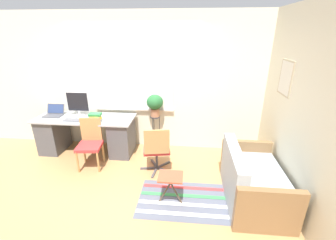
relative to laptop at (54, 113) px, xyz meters
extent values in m
plane|color=tan|center=(1.60, -0.41, -0.79)|extent=(14.00, 14.00, 0.00)
cube|color=beige|center=(1.60, 0.37, 0.56)|extent=(9.00, 0.06, 2.70)
cube|color=silver|center=(1.17, 0.33, 0.76)|extent=(0.78, 0.02, 1.48)
cube|color=white|center=(1.17, 0.32, 0.76)|extent=(0.71, 0.01, 1.41)
cube|color=silver|center=(1.98, 0.33, 0.76)|extent=(0.78, 0.02, 1.48)
cube|color=white|center=(1.98, 0.32, 0.76)|extent=(0.71, 0.01, 1.41)
cube|color=silver|center=(1.58, 0.33, 0.04)|extent=(1.63, 0.11, 0.04)
cube|color=beige|center=(4.17, -0.41, 0.56)|extent=(0.06, 9.00, 2.70)
cube|color=tan|center=(4.13, -0.49, 0.88)|extent=(0.02, 0.44, 0.53)
cube|color=silver|center=(4.12, -0.49, 0.88)|extent=(0.01, 0.39, 0.48)
cube|color=#9EA3A8|center=(0.67, -0.06, -0.06)|extent=(1.93, 0.69, 0.03)
cube|color=#4C4C51|center=(-0.06, -0.06, -0.44)|extent=(0.40, 0.61, 0.71)
cube|color=#4C4C51|center=(1.39, -0.06, -0.44)|extent=(0.40, 0.61, 0.71)
cube|color=#4C4C51|center=(0.00, -0.05, -0.04)|extent=(0.36, 0.20, 0.02)
cube|color=#4C4C51|center=(0.00, 0.09, 0.07)|extent=(0.36, 0.08, 0.19)
cube|color=navy|center=(0.00, 0.08, 0.07)|extent=(0.32, 0.07, 0.17)
cylinder|color=silver|center=(0.51, 0.06, -0.04)|extent=(0.18, 0.18, 0.02)
cylinder|color=silver|center=(0.51, 0.06, 0.01)|extent=(0.04, 0.04, 0.09)
cube|color=silver|center=(0.51, 0.06, 0.24)|extent=(0.44, 0.02, 0.39)
cube|color=black|center=(0.51, 0.05, 0.24)|extent=(0.42, 0.01, 0.37)
cube|color=slate|center=(0.53, -0.23, -0.04)|extent=(0.37, 0.14, 0.02)
ellipsoid|color=black|center=(0.78, -0.23, -0.03)|extent=(0.04, 0.07, 0.04)
cube|color=red|center=(0.97, -0.27, -0.03)|extent=(0.18, 0.15, 0.03)
cube|color=yellow|center=(0.98, -0.25, -0.01)|extent=(0.18, 0.14, 0.03)
cube|color=yellow|center=(0.97, -0.24, 0.03)|extent=(0.23, 0.14, 0.04)
cube|color=orange|center=(0.97, -0.25, 0.06)|extent=(0.17, 0.16, 0.03)
cube|color=green|center=(0.97, -0.25, 0.10)|extent=(0.22, 0.16, 0.04)
cylinder|color=#B2844C|center=(0.80, -0.81, -0.59)|extent=(0.04, 0.04, 0.41)
cylinder|color=#B2844C|center=(1.15, -0.77, -0.59)|extent=(0.04, 0.04, 0.41)
cylinder|color=#B2844C|center=(0.76, -0.45, -0.59)|extent=(0.04, 0.04, 0.41)
cylinder|color=#B2844C|center=(1.11, -0.41, -0.59)|extent=(0.04, 0.04, 0.41)
cube|color=red|center=(0.96, -0.61, -0.38)|extent=(0.46, 0.44, 0.06)
cube|color=#B2844C|center=(0.93, -0.40, -0.13)|extent=(0.37, 0.08, 0.44)
cube|color=#47474C|center=(2.01, -0.59, -0.78)|extent=(0.30, 0.09, 0.03)
cube|color=#47474C|center=(2.14, -0.72, -0.78)|extent=(0.08, 0.30, 0.03)
cube|color=#47474C|center=(2.30, -0.63, -0.78)|extent=(0.29, 0.16, 0.03)
cube|color=#47474C|center=(2.26, -0.46, -0.78)|extent=(0.23, 0.24, 0.03)
cube|color=#47474C|center=(2.09, -0.43, -0.78)|extent=(0.18, 0.28, 0.03)
cylinder|color=#333338|center=(2.16, -0.57, -0.59)|extent=(0.04, 0.04, 0.36)
cube|color=red|center=(2.16, -0.57, -0.38)|extent=(0.52, 0.50, 0.06)
cube|color=#B2844C|center=(2.20, -0.79, -0.14)|extent=(0.41, 0.11, 0.42)
cube|color=#9EA8B2|center=(3.68, -1.19, -0.57)|extent=(0.79, 1.15, 0.45)
cube|color=#9EA8B2|center=(3.36, -1.19, -0.17)|extent=(0.16, 1.15, 0.33)
cube|color=olive|center=(3.68, -1.81, -0.48)|extent=(0.79, 0.09, 0.63)
cube|color=olive|center=(3.68, -0.57, -0.48)|extent=(0.79, 0.09, 0.63)
cylinder|color=#333338|center=(2.03, 0.17, -0.07)|extent=(0.20, 0.20, 0.02)
cylinder|color=#333338|center=(2.12, 0.17, -0.43)|extent=(0.01, 0.01, 0.72)
cylinder|color=#333338|center=(1.99, 0.25, -0.43)|extent=(0.01, 0.01, 0.72)
cylinder|color=#333338|center=(1.99, 0.10, -0.43)|extent=(0.01, 0.01, 0.72)
cylinder|color=#9E6B4C|center=(2.03, 0.17, 0.02)|extent=(0.18, 0.18, 0.16)
ellipsoid|color=#235B2D|center=(2.03, 0.17, 0.24)|extent=(0.32, 0.32, 0.29)
cube|color=#565B6B|center=(2.68, -1.34, -0.79)|extent=(1.35, 0.84, 0.01)
cube|color=white|center=(2.68, -1.63, -0.79)|extent=(1.33, 0.07, 0.00)
cube|color=white|center=(2.68, -1.44, -0.79)|extent=(1.33, 0.07, 0.00)
cube|color=#388E4C|center=(2.68, -1.25, -0.79)|extent=(1.33, 0.07, 0.00)
cube|color=#C63838|center=(2.68, -1.06, -0.79)|extent=(1.33, 0.07, 0.00)
cube|color=#B24C33|center=(2.48, -1.41, -0.35)|extent=(0.34, 0.29, 0.02)
cylinder|color=#4C3D2D|center=(2.42, -1.41, -0.58)|extent=(0.23, 0.02, 0.44)
cylinder|color=#4C3D2D|center=(2.54, -1.41, -0.58)|extent=(0.23, 0.02, 0.44)
camera|label=1|loc=(2.69, -4.00, 1.52)|focal=24.00mm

